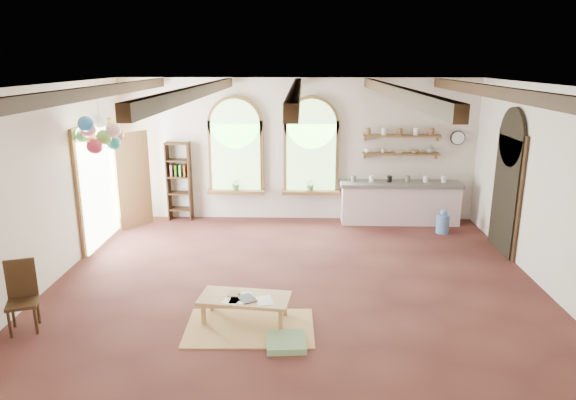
{
  "coord_description": "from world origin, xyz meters",
  "views": [
    {
      "loc": [
        0.11,
        -7.98,
        3.56
      ],
      "look_at": [
        -0.14,
        0.6,
        1.22
      ],
      "focal_mm": 32.0,
      "sensor_mm": 36.0,
      "label": 1
    }
  ],
  "objects_px": {
    "side_chair": "(24,311)",
    "balloon_cluster": "(100,134)",
    "coffee_table": "(245,299)",
    "kitchen_counter": "(400,202)"
  },
  "relations": [
    {
      "from": "kitchen_counter",
      "to": "balloon_cluster",
      "type": "height_order",
      "value": "balloon_cluster"
    },
    {
      "from": "coffee_table",
      "to": "balloon_cluster",
      "type": "relative_size",
      "value": 1.14
    },
    {
      "from": "side_chair",
      "to": "balloon_cluster",
      "type": "height_order",
      "value": "balloon_cluster"
    },
    {
      "from": "kitchen_counter",
      "to": "side_chair",
      "type": "distance_m",
      "value": 7.77
    },
    {
      "from": "kitchen_counter",
      "to": "side_chair",
      "type": "relative_size",
      "value": 2.76
    },
    {
      "from": "side_chair",
      "to": "balloon_cluster",
      "type": "distance_m",
      "value": 3.31
    },
    {
      "from": "kitchen_counter",
      "to": "coffee_table",
      "type": "distance_m",
      "value": 5.51
    },
    {
      "from": "kitchen_counter",
      "to": "coffee_table",
      "type": "bearing_deg",
      "value": -122.87
    },
    {
      "from": "coffee_table",
      "to": "side_chair",
      "type": "distance_m",
      "value": 2.99
    },
    {
      "from": "side_chair",
      "to": "balloon_cluster",
      "type": "bearing_deg",
      "value": 84.47
    }
  ]
}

